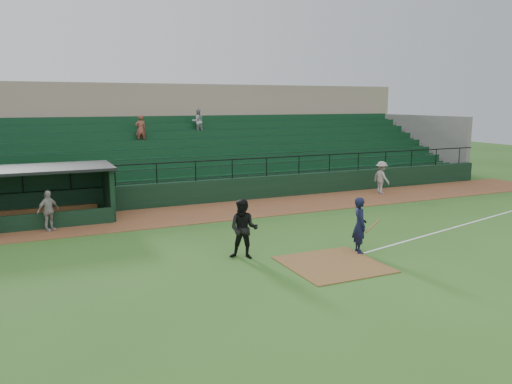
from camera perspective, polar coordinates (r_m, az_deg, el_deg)
name	(u,v)px	position (r m, az deg, el deg)	size (l,w,h in m)	color
ground	(317,256)	(17.30, 6.94, -7.25)	(90.00, 90.00, 0.00)	#2E5C1E
warning_track	(230,210)	(24.24, -2.94, -2.08)	(40.00, 4.00, 0.03)	brown
home_plate_dirt	(333,264)	(16.49, 8.77, -8.12)	(3.00, 3.00, 0.03)	brown
foul_line	(464,225)	(23.17, 22.51, -3.46)	(18.00, 0.09, 0.01)	white
stadium_structure	(180,148)	(31.84, -8.62, 4.93)	(38.00, 13.08, 6.40)	black
dugout	(4,193)	(23.94, -26.72, -0.11)	(8.90, 3.20, 2.42)	black
batter_at_plate	(360,225)	(17.68, 11.70, -3.72)	(1.13, 0.83, 1.96)	black
umpire	(244,229)	(16.68, -1.41, -4.23)	(0.98, 0.76, 2.02)	black
runner	(382,177)	(29.34, 14.07, 1.62)	(1.18, 0.68, 1.83)	gray
dugout_player_a	(48,211)	(21.84, -22.52, -1.97)	(0.97, 0.40, 1.65)	#AAA69F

